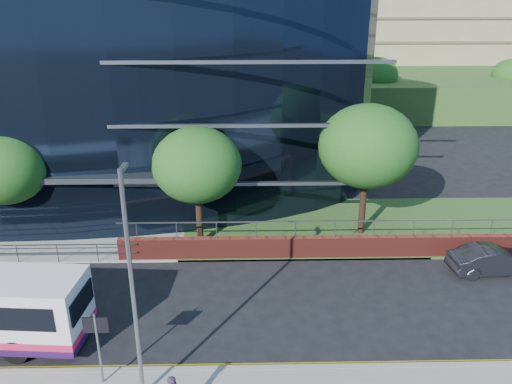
{
  "coord_description": "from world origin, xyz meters",
  "views": [
    {
      "loc": [
        9.5,
        -15.4,
        12.61
      ],
      "look_at": [
        10.01,
        8.0,
        3.41
      ],
      "focal_mm": 35.0,
      "sensor_mm": 36.0,
      "label": 1
    }
  ],
  "objects_px": {
    "tree_dist_f": "(511,75)",
    "parked_car": "(492,260)",
    "tree_far_b": "(6,169)",
    "tree_far_c": "(197,165)",
    "tree_dist_e": "(377,75)",
    "tree_far_d": "(368,146)",
    "street_sign": "(97,334)",
    "streetlight_east": "(132,283)"
  },
  "relations": [
    {
      "from": "tree_dist_f",
      "to": "parked_car",
      "type": "distance_m",
      "value": 40.97
    },
    {
      "from": "tree_far_b",
      "to": "tree_far_c",
      "type": "relative_size",
      "value": 0.93
    },
    {
      "from": "tree_far_c",
      "to": "tree_dist_e",
      "type": "distance_m",
      "value": 35.36
    },
    {
      "from": "tree_dist_e",
      "to": "parked_car",
      "type": "distance_m",
      "value": 34.67
    },
    {
      "from": "tree_far_b",
      "to": "tree_far_d",
      "type": "height_order",
      "value": "tree_far_d"
    },
    {
      "from": "tree_far_b",
      "to": "tree_dist_f",
      "type": "relative_size",
      "value": 1.0
    },
    {
      "from": "tree_far_b",
      "to": "tree_far_c",
      "type": "height_order",
      "value": "tree_far_c"
    },
    {
      "from": "street_sign",
      "to": "parked_car",
      "type": "distance_m",
      "value": 18.48
    },
    {
      "from": "street_sign",
      "to": "streetlight_east",
      "type": "relative_size",
      "value": 0.35
    },
    {
      "from": "tree_far_b",
      "to": "tree_far_d",
      "type": "bearing_deg",
      "value": 1.51
    },
    {
      "from": "streetlight_east",
      "to": "parked_car",
      "type": "bearing_deg",
      "value": 26.83
    },
    {
      "from": "tree_far_d",
      "to": "parked_car",
      "type": "bearing_deg",
      "value": -38.67
    },
    {
      "from": "tree_far_b",
      "to": "street_sign",
      "type": "bearing_deg",
      "value": -55.92
    },
    {
      "from": "street_sign",
      "to": "tree_far_d",
      "type": "bearing_deg",
      "value": 45.22
    },
    {
      "from": "street_sign",
      "to": "streetlight_east",
      "type": "distance_m",
      "value": 2.8
    },
    {
      "from": "tree_far_b",
      "to": "tree_dist_f",
      "type": "distance_m",
      "value": 53.9
    },
    {
      "from": "tree_far_b",
      "to": "tree_dist_f",
      "type": "height_order",
      "value": "same"
    },
    {
      "from": "parked_car",
      "to": "street_sign",
      "type": "bearing_deg",
      "value": 108.57
    },
    {
      "from": "tree_far_c",
      "to": "streetlight_east",
      "type": "relative_size",
      "value": 0.81
    },
    {
      "from": "tree_far_c",
      "to": "tree_dist_f",
      "type": "relative_size",
      "value": 1.08
    },
    {
      "from": "tree_far_b",
      "to": "streetlight_east",
      "type": "height_order",
      "value": "streetlight_east"
    },
    {
      "from": "street_sign",
      "to": "tree_far_b",
      "type": "relative_size",
      "value": 0.46
    },
    {
      "from": "tree_dist_e",
      "to": "parked_car",
      "type": "bearing_deg",
      "value": -94.25
    },
    {
      "from": "tree_dist_e",
      "to": "tree_dist_f",
      "type": "relative_size",
      "value": 1.08
    },
    {
      "from": "tree_dist_f",
      "to": "streetlight_east",
      "type": "distance_m",
      "value": 55.74
    },
    {
      "from": "street_sign",
      "to": "tree_far_b",
      "type": "distance_m",
      "value": 13.54
    },
    {
      "from": "tree_far_c",
      "to": "tree_far_d",
      "type": "distance_m",
      "value": 9.08
    },
    {
      "from": "tree_far_d",
      "to": "tree_far_c",
      "type": "bearing_deg",
      "value": -173.66
    },
    {
      "from": "tree_far_c",
      "to": "tree_far_d",
      "type": "xyz_separation_m",
      "value": [
        9.0,
        1.0,
        0.65
      ]
    },
    {
      "from": "tree_far_c",
      "to": "tree_dist_e",
      "type": "height_order",
      "value": "same"
    },
    {
      "from": "tree_far_d",
      "to": "tree_dist_e",
      "type": "distance_m",
      "value": 31.06
    },
    {
      "from": "street_sign",
      "to": "tree_far_c",
      "type": "xyz_separation_m",
      "value": [
        2.5,
        10.59,
        2.39
      ]
    },
    {
      "from": "tree_far_d",
      "to": "tree_dist_f",
      "type": "distance_m",
      "value": 40.01
    },
    {
      "from": "street_sign",
      "to": "tree_dist_e",
      "type": "bearing_deg",
      "value": 64.88
    },
    {
      "from": "tree_far_c",
      "to": "tree_dist_f",
      "type": "xyz_separation_m",
      "value": [
        33.0,
        33.0,
        -0.33
      ]
    },
    {
      "from": "tree_far_c",
      "to": "streetlight_east",
      "type": "xyz_separation_m",
      "value": [
        -1.0,
        -11.17,
        -0.1
      ]
    },
    {
      "from": "street_sign",
      "to": "tree_dist_f",
      "type": "relative_size",
      "value": 0.46
    },
    {
      "from": "tree_dist_e",
      "to": "tree_dist_f",
      "type": "bearing_deg",
      "value": 7.13
    },
    {
      "from": "street_sign",
      "to": "tree_far_d",
      "type": "height_order",
      "value": "tree_far_d"
    },
    {
      "from": "streetlight_east",
      "to": "tree_dist_f",
      "type": "bearing_deg",
      "value": 52.42
    },
    {
      "from": "streetlight_east",
      "to": "tree_dist_e",
      "type": "bearing_deg",
      "value": 66.89
    },
    {
      "from": "street_sign",
      "to": "streetlight_east",
      "type": "xyz_separation_m",
      "value": [
        1.5,
        -0.59,
        2.29
      ]
    }
  ]
}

